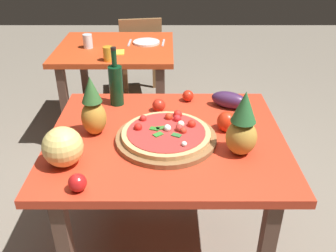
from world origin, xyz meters
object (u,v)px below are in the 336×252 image
at_px(display_table, 168,151).
at_px(pizza, 169,132).
at_px(knife_utensil, 165,43).
at_px(tomato_by_bottle, 79,182).
at_px(dinner_plate, 148,42).
at_px(fork_utensil, 131,43).
at_px(drinking_glass_water, 89,41).
at_px(pizza_board, 168,138).
at_px(eggplant, 231,100).
at_px(dining_chair, 142,53).
at_px(background_table, 118,60).
at_px(pineapple_left, 244,127).
at_px(bell_pepper, 228,122).
at_px(wine_bottle, 117,84).
at_px(tomato_beside_pepper, 189,96).
at_px(napkin_folded, 117,52).
at_px(tomato_near_board, 59,139).
at_px(pineapple_right, 94,109).
at_px(tomato_at_corner, 160,105).
at_px(drinking_glass_juice, 110,54).
at_px(melon, 64,147).

height_order(display_table, pizza, pizza).
relative_size(display_table, knife_utensil, 6.26).
relative_size(tomato_by_bottle, dinner_plate, 0.33).
bearing_deg(fork_utensil, drinking_glass_water, -157.04).
xyz_separation_m(pizza_board, eggplant, (0.34, 0.35, 0.03)).
xyz_separation_m(dining_chair, drinking_glass_water, (-0.36, -0.68, 0.33)).
relative_size(background_table, pizza, 2.25).
height_order(pineapple_left, bell_pepper, pineapple_left).
bearing_deg(wine_bottle, bell_pepper, -26.93).
bearing_deg(pizza_board, fork_utensil, 101.56).
bearing_deg(pineapple_left, tomato_beside_pepper, 111.32).
xyz_separation_m(background_table, knife_utensil, (0.39, 0.08, 0.12)).
xyz_separation_m(dining_chair, fork_utensil, (-0.04, -0.56, 0.28)).
height_order(wine_bottle, pineapple_left, wine_bottle).
bearing_deg(pizza, napkin_folded, 107.64).
height_order(background_table, tomato_near_board, tomato_near_board).
relative_size(pineapple_right, tomato_at_corner, 4.17).
height_order(tomato_at_corner, fork_utensil, tomato_at_corner).
xyz_separation_m(tomato_by_bottle, tomato_beside_pepper, (0.46, 0.79, -0.00)).
relative_size(background_table, drinking_glass_juice, 8.95).
relative_size(bell_pepper, tomato_at_corner, 1.45).
bearing_deg(pineapple_right, melon, -108.32).
relative_size(pineapple_right, knife_utensil, 1.64).
bearing_deg(drinking_glass_juice, dinner_plate, 59.13).
distance_m(melon, tomato_near_board, 0.17).
height_order(pizza, drinking_glass_juice, drinking_glass_juice).
relative_size(bell_pepper, drinking_glass_juice, 0.98).
distance_m(tomato_at_corner, drinking_glass_juice, 0.88).
bearing_deg(drinking_glass_juice, pizza, -68.54).
bearing_deg(wine_bottle, background_table, 97.73).
xyz_separation_m(background_table, pizza, (0.42, -1.44, 0.16)).
bearing_deg(napkin_folded, display_table, -71.98).
bearing_deg(tomato_by_bottle, drinking_glass_water, 99.39).
bearing_deg(pizza, drinking_glass_water, 114.43).
distance_m(tomato_near_board, tomato_at_corner, 0.57).
height_order(pizza, wine_bottle, wine_bottle).
height_order(wine_bottle, tomato_beside_pepper, wine_bottle).
distance_m(pineapple_right, tomato_at_corner, 0.40).
relative_size(bell_pepper, eggplant, 0.51).
distance_m(tomato_at_corner, drinking_glass_water, 1.25).
bearing_deg(tomato_at_corner, pineapple_left, -47.60).
relative_size(pizza, melon, 2.42).
relative_size(background_table, knife_utensil, 5.21).
relative_size(pizza, drinking_glass_juice, 3.97).
distance_m(tomato_beside_pepper, fork_utensil, 1.18).
relative_size(pizza_board, tomato_at_corner, 6.68).
bearing_deg(drinking_glass_juice, fork_utensil, 74.94).
bearing_deg(drinking_glass_water, tomato_near_board, -84.73).
bearing_deg(dinner_plate, tomato_beside_pepper, -75.09).
bearing_deg(background_table, dining_chair, 76.70).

